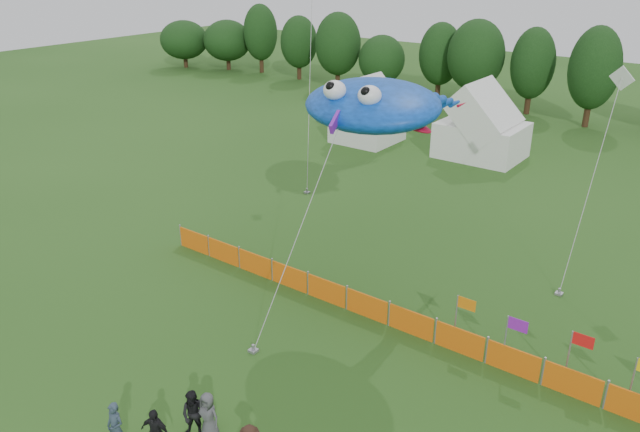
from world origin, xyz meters
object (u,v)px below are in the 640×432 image
Objects in this scene: barrier_fence at (367,306)px; spectator_e at (208,416)px; spectator_a at (116,427)px; spectator_b at (194,415)px; spectator_d at (155,432)px; stingray_kite at (378,103)px; tent_left at (368,116)px; tent_right at (482,129)px.

barrier_fence is 8.46m from spectator_e.
spectator_a is 1.01× the size of spectator_b.
spectator_d is 0.11× the size of stingray_kite.
stingray_kite is (-0.89, 1.72, 7.73)m from barrier_fence.
spectator_a is at bearing -94.80° from stingray_kite.
tent_left is 25.00m from barrier_fence.
spectator_b is at bearing 55.17° from spectator_d.
spectator_b is at bearing -66.25° from tent_left.
tent_right is 3.51× the size of spectator_b.
spectator_b is 1.04× the size of spectator_e.
tent_right is 0.26× the size of barrier_fence.
tent_right reaches higher than barrier_fence.
spectator_e is at bearing -90.98° from barrier_fence.
tent_left is at bearing 103.24° from spectator_a.
tent_left is 32.43m from spectator_b.
tent_right is 21.99m from stingray_kite.
spectator_a is 1.20m from spectator_d.
spectator_e is (0.71, 1.40, -0.01)m from spectator_d.
spectator_d is at bearing -125.74° from spectator_e.
tent_left is at bearing 105.77° from spectator_e.
tent_right reaches higher than spectator_d.
spectator_d is (-0.86, -9.86, 0.29)m from barrier_fence.
stingray_kite is at bearing 64.74° from spectator_b.
stingray_kite is (1.02, 12.16, 7.41)m from spectator_a.
stingray_kite reaches higher than tent_left.
stingray_kite is at bearing 78.11° from spectator_a.
spectator_b is at bearing -93.23° from barrier_fence.
spectator_a is 0.12× the size of stingray_kite.
spectator_a reaches higher than spectator_b.
spectator_b reaches higher than spectator_d.
tent_left is 0.78× the size of tent_right.
barrier_fence is at bearing -57.14° from tent_left.
spectator_b is 12.80m from stingray_kite.
stingray_kite is at bearing 117.23° from barrier_fence.
tent_left is 8.68m from tent_right.
barrier_fence is 7.97m from stingray_kite.
barrier_fence is at bearing 80.30° from spectator_e.
spectator_a is (3.08, -32.85, -1.21)m from tent_right.
stingray_kite reaches higher than barrier_fence.
stingray_kite is at bearing -56.66° from tent_left.
spectator_a reaches higher than barrier_fence.
tent_right is 0.41× the size of stingray_kite.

